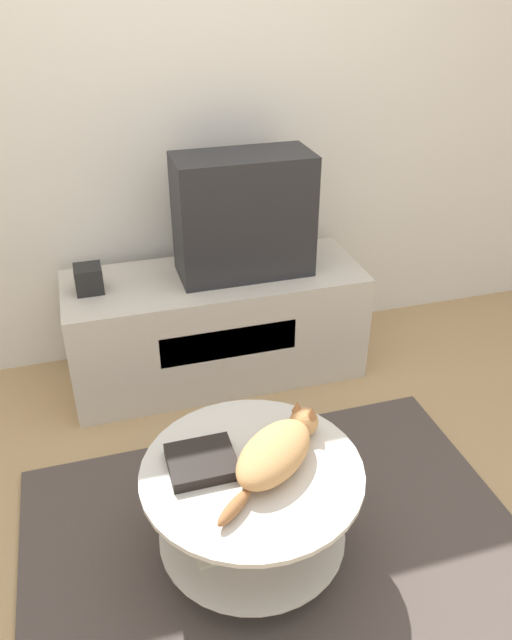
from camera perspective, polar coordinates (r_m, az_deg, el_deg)
ground_plane at (r=2.34m, az=2.41°, el=-21.07°), size 12.00×12.00×0.00m
wall_back at (r=2.98m, az=-7.02°, el=20.12°), size 8.00×0.05×2.60m
rug at (r=2.33m, az=2.41°, el=-20.91°), size 1.76×1.37×0.02m
tv_stand at (r=3.03m, az=-3.66°, el=-0.47°), size 1.39×0.52×0.54m
tv at (r=2.82m, az=-1.14°, el=9.51°), size 0.61×0.29×0.55m
speaker at (r=2.83m, az=-15.04°, el=3.65°), size 0.12×0.12×0.12m
coffee_table at (r=2.13m, az=-0.24°, el=-16.29°), size 0.71×0.71×0.41m
dvd_box at (r=2.02m, az=-4.98°, el=-12.78°), size 0.21×0.19×0.04m
cat at (r=2.00m, az=1.91°, el=-11.86°), size 0.44×0.39×0.12m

